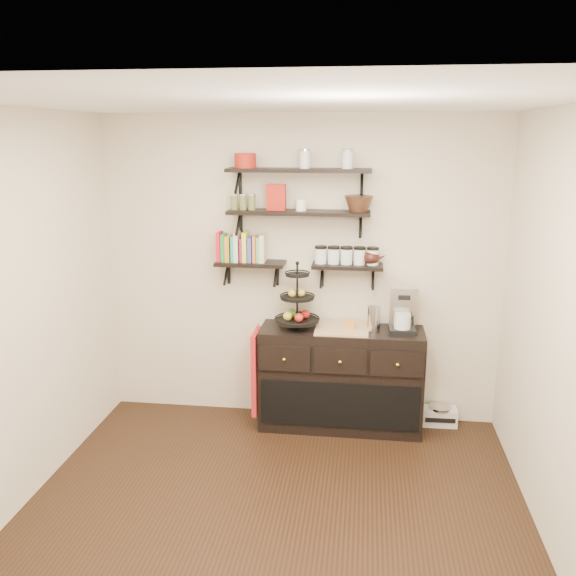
# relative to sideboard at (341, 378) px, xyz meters

# --- Properties ---
(floor) EXTENTS (3.50, 3.50, 0.00)m
(floor) POSITION_rel_sideboard_xyz_m (-0.39, -1.51, -0.45)
(floor) COLOR black
(floor) RESTS_ON ground
(ceiling) EXTENTS (3.50, 3.50, 0.02)m
(ceiling) POSITION_rel_sideboard_xyz_m (-0.39, -1.51, 2.25)
(ceiling) COLOR white
(ceiling) RESTS_ON back_wall
(back_wall) EXTENTS (3.50, 0.02, 2.70)m
(back_wall) POSITION_rel_sideboard_xyz_m (-0.39, 0.24, 0.90)
(back_wall) COLOR beige
(back_wall) RESTS_ON ground
(left_wall) EXTENTS (0.02, 3.50, 2.70)m
(left_wall) POSITION_rel_sideboard_xyz_m (-2.14, -1.51, 0.90)
(left_wall) COLOR beige
(left_wall) RESTS_ON ground
(right_wall) EXTENTS (0.02, 3.50, 2.70)m
(right_wall) POSITION_rel_sideboard_xyz_m (1.36, -1.51, 0.90)
(right_wall) COLOR beige
(right_wall) RESTS_ON ground
(shelf_top) EXTENTS (1.20, 0.27, 0.23)m
(shelf_top) POSITION_rel_sideboard_xyz_m (-0.39, 0.10, 1.78)
(shelf_top) COLOR black
(shelf_top) RESTS_ON back_wall
(shelf_mid) EXTENTS (1.20, 0.27, 0.23)m
(shelf_mid) POSITION_rel_sideboard_xyz_m (-0.39, 0.10, 1.43)
(shelf_mid) COLOR black
(shelf_mid) RESTS_ON back_wall
(shelf_low_left) EXTENTS (0.60, 0.25, 0.23)m
(shelf_low_left) POSITION_rel_sideboard_xyz_m (-0.81, 0.12, 0.98)
(shelf_low_left) COLOR black
(shelf_low_left) RESTS_ON back_wall
(shelf_low_right) EXTENTS (0.60, 0.25, 0.23)m
(shelf_low_right) POSITION_rel_sideboard_xyz_m (0.03, 0.12, 0.98)
(shelf_low_right) COLOR black
(shelf_low_right) RESTS_ON back_wall
(cookbooks) EXTENTS (0.40, 0.15, 0.26)m
(cookbooks) POSITION_rel_sideboard_xyz_m (-0.88, 0.12, 1.11)
(cookbooks) COLOR red
(cookbooks) RESTS_ON shelf_low_left
(glass_canisters) EXTENTS (0.54, 0.10, 0.13)m
(glass_canisters) POSITION_rel_sideboard_xyz_m (0.02, 0.12, 1.06)
(glass_canisters) COLOR silver
(glass_canisters) RESTS_ON shelf_low_right
(sideboard) EXTENTS (1.40, 0.50, 0.92)m
(sideboard) POSITION_rel_sideboard_xyz_m (0.00, 0.00, 0.00)
(sideboard) COLOR black
(sideboard) RESTS_ON floor
(fruit_stand) EXTENTS (0.38, 0.38, 0.56)m
(fruit_stand) POSITION_rel_sideboard_xyz_m (-0.38, 0.00, 0.64)
(fruit_stand) COLOR black
(fruit_stand) RESTS_ON sideboard
(candle) EXTENTS (0.08, 0.08, 0.08)m
(candle) POSITION_rel_sideboard_xyz_m (0.07, 0.00, 0.50)
(candle) COLOR #BA772B
(candle) RESTS_ON sideboard
(coffee_maker) EXTENTS (0.23, 0.22, 0.40)m
(coffee_maker) POSITION_rel_sideboard_xyz_m (0.51, 0.03, 0.64)
(coffee_maker) COLOR black
(coffee_maker) RESTS_ON sideboard
(thermal_carafe) EXTENTS (0.11, 0.11, 0.22)m
(thermal_carafe) POSITION_rel_sideboard_xyz_m (0.26, -0.02, 0.56)
(thermal_carafe) COLOR silver
(thermal_carafe) RESTS_ON sideboard
(apron) EXTENTS (0.04, 0.31, 0.73)m
(apron) POSITION_rel_sideboard_xyz_m (-0.73, -0.10, 0.07)
(apron) COLOR #A61A11
(apron) RESTS_ON sideboard
(radio) EXTENTS (0.31, 0.21, 0.18)m
(radio) POSITION_rel_sideboard_xyz_m (0.88, 0.13, -0.36)
(radio) COLOR silver
(radio) RESTS_ON floor
(recipe_box) EXTENTS (0.16, 0.07, 0.22)m
(recipe_box) POSITION_rel_sideboard_xyz_m (-0.58, 0.10, 1.56)
(recipe_box) COLOR #A11E12
(recipe_box) RESTS_ON shelf_mid
(walnut_bowl) EXTENTS (0.24, 0.24, 0.13)m
(walnut_bowl) POSITION_rel_sideboard_xyz_m (0.11, 0.10, 1.51)
(walnut_bowl) COLOR black
(walnut_bowl) RESTS_ON shelf_mid
(ramekins) EXTENTS (0.09, 0.09, 0.10)m
(ramekins) POSITION_rel_sideboard_xyz_m (-0.37, 0.10, 1.50)
(ramekins) COLOR white
(ramekins) RESTS_ON shelf_mid
(teapot) EXTENTS (0.20, 0.16, 0.14)m
(teapot) POSITION_rel_sideboard_xyz_m (0.23, 0.12, 1.07)
(teapot) COLOR black
(teapot) RESTS_ON shelf_low_right
(red_pot) EXTENTS (0.18, 0.18, 0.12)m
(red_pot) POSITION_rel_sideboard_xyz_m (-0.84, 0.10, 1.86)
(red_pot) COLOR #A11E12
(red_pot) RESTS_ON shelf_top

